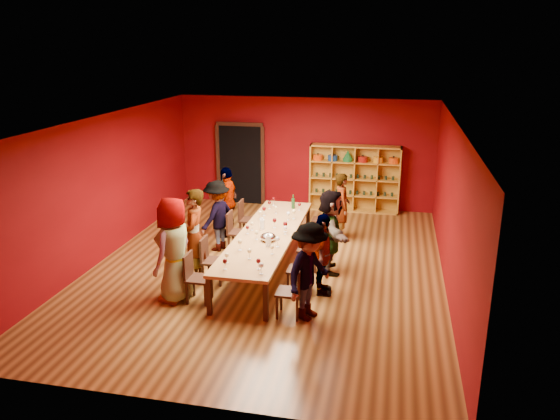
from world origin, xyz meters
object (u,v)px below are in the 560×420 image
object	(u,v)px
chair_person_right_2	(312,246)
person_left_1	(194,236)
tasting_table	(267,235)
shelving_unit	(355,175)
chair_person_left_0	(195,275)
spittoon_bowl	(268,237)
chair_person_right_4	(325,218)
person_right_4	(342,207)
chair_person_left_4	(246,217)
person_right_2	(330,231)
chair_person_right_0	(294,289)
chair_person_right_1	(303,267)
person_left_3	(217,216)
person_right_0	(309,272)
chair_person_left_3	(235,229)
chair_person_left_1	(210,258)
person_left_4	(227,202)
person_left_0	(174,250)
wine_bottle	(293,203)
person_right_1	(322,255)

from	to	relation	value
chair_person_right_2	person_left_1	bearing A→B (deg)	-155.05
tasting_table	shelving_unit	size ratio (longest dim) A/B	1.88
chair_person_left_0	spittoon_bowl	xyz separation A→B (m)	(1.04, 1.28, 0.33)
spittoon_bowl	tasting_table	bearing A→B (deg)	106.02
chair_person_right_4	person_right_4	bearing A→B (deg)	0.00
chair_person_left_4	person_right_2	bearing A→B (deg)	-35.71
chair_person_right_0	chair_person_right_1	xyz separation A→B (m)	(0.00, 0.95, 0.00)
chair_person_right_0	person_right_4	size ratio (longest dim) A/B	0.57
person_left_3	spittoon_bowl	distance (m)	1.86
person_right_0	chair_person_left_3	bearing A→B (deg)	60.65
person_right_2	spittoon_bowl	xyz separation A→B (m)	(-1.14, -0.52, -0.03)
person_left_3	chair_person_right_2	xyz separation A→B (m)	(2.21, -0.67, -0.29)
chair_person_left_0	person_right_0	distance (m)	2.11
chair_person_left_1	person_left_4	xyz separation A→B (m)	(-0.43, 2.55, 0.34)
chair_person_left_4	person_right_4	distance (m)	2.26
person_left_1	chair_person_right_4	distance (m)	3.61
person_left_0	chair_person_left_4	world-z (taller)	person_left_0
tasting_table	chair_person_right_2	bearing A→B (deg)	5.43
chair_person_left_3	person_right_4	distance (m)	2.55
chair_person_left_3	chair_person_right_0	world-z (taller)	same
shelving_unit	chair_person_left_3	world-z (taller)	shelving_unit
person_left_0	chair_person_right_2	xyz separation A→B (m)	(2.18, 1.80, -0.45)
tasting_table	chair_person_right_0	bearing A→B (deg)	-64.57
person_left_3	chair_person_right_2	size ratio (longest dim) A/B	1.76
person_left_0	wine_bottle	distance (m)	3.77
chair_person_left_1	chair_person_right_4	world-z (taller)	same
spittoon_bowl	person_right_2	bearing A→B (deg)	24.65
person_right_0	spittoon_bowl	xyz separation A→B (m)	(-1.04, 1.48, -0.01)
chair_person_left_0	person_left_3	distance (m)	2.52
person_left_3	person_right_1	xyz separation A→B (m)	(2.55, -1.72, -0.02)
chair_person_left_1	chair_person_right_1	bearing A→B (deg)	-2.02
person_left_4	wine_bottle	bearing A→B (deg)	97.01
chair_person_left_1	chair_person_left_3	size ratio (longest dim) A/B	1.00
chair_person_left_0	chair_person_left_1	xyz separation A→B (m)	(0.00, 0.82, 0.00)
shelving_unit	person_left_1	size ratio (longest dim) A/B	1.32
chair_person_right_1	chair_person_right_2	bearing A→B (deg)	90.00
chair_person_right_0	wine_bottle	distance (m)	3.75
person_left_1	person_right_2	xyz separation A→B (m)	(2.47, 0.98, -0.06)
tasting_table	chair_person_right_2	size ratio (longest dim) A/B	5.06
person_left_3	chair_person_right_1	bearing A→B (deg)	69.82
person_left_0	person_right_0	bearing A→B (deg)	96.68
person_left_0	person_left_1	bearing A→B (deg)	-173.24
tasting_table	chair_person_right_0	world-z (taller)	chair_person_right_0
person_left_4	person_right_2	bearing A→B (deg)	62.44
chair_person_left_3	chair_person_right_1	distance (m)	2.50
wine_bottle	chair_person_left_3	bearing A→B (deg)	-138.38
spittoon_bowl	person_left_4	bearing A→B (deg)	125.11
person_left_1	chair_person_left_4	distance (m)	2.60
chair_person_left_0	chair_person_left_3	xyz separation A→B (m)	(0.00, 2.48, 0.00)
chair_person_left_0	person_left_1	bearing A→B (deg)	109.85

